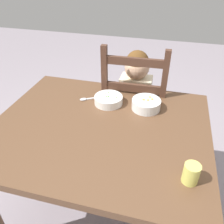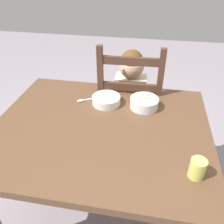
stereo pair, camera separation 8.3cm
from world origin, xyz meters
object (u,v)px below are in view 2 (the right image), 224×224
dining_table (101,141)px  dining_chair (129,113)px  child_figure (130,95)px  spoon (84,100)px  bowl_of_carrots (144,103)px  bowl_of_peas (106,100)px  drinking_cup (197,168)px

dining_table → dining_chair: size_ratio=1.09×
child_figure → spoon: 0.40m
spoon → dining_table: bearing=-55.7°
child_figure → spoon: (-0.26, -0.28, 0.10)m
dining_table → bowl_of_carrots: bearing=46.3°
bowl_of_carrots → spoon: bowl_of_carrots is taller
dining_table → child_figure: child_figure is taller
child_figure → bowl_of_peas: (-0.11, -0.29, 0.13)m
dining_chair → spoon: (-0.26, -0.29, 0.26)m
dining_table → spoon: spoon is taller
dining_table → spoon: bearing=124.3°
dining_chair → child_figure: dining_chair is taller
child_figure → bowl_of_carrots: 0.34m
bowl_of_carrots → drinking_cup: (0.24, -0.49, 0.01)m
dining_table → dining_chair: bearing=78.8°
bowl_of_peas → dining_table: bearing=-86.6°
bowl_of_carrots → drinking_cup: 0.54m
child_figure → drinking_cup: 0.87m
bowl_of_carrots → dining_chair: bearing=110.9°
bowl_of_carrots → spoon: bearing=178.9°
bowl_of_carrots → bowl_of_peas: bearing=180.0°
dining_chair → bowl_of_peas: bearing=-111.5°
bowl_of_carrots → drinking_cup: size_ratio=1.89×
dining_chair → drinking_cup: dining_chair is taller
dining_chair → spoon: 0.47m
dining_table → bowl_of_peas: (-0.01, 0.23, 0.14)m
dining_chair → child_figure: size_ratio=1.08×
bowl_of_peas → drinking_cup: drinking_cup is taller
dining_table → bowl_of_carrots: size_ratio=6.84×
dining_chair → bowl_of_peas: 0.42m
dining_table → drinking_cup: size_ratio=12.94×
dining_table → drinking_cup: 0.55m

